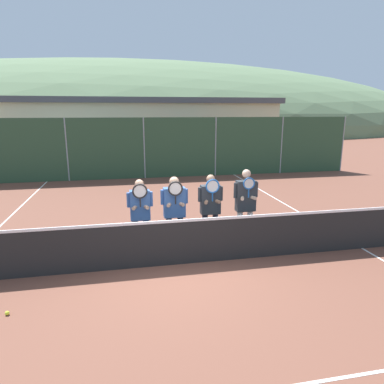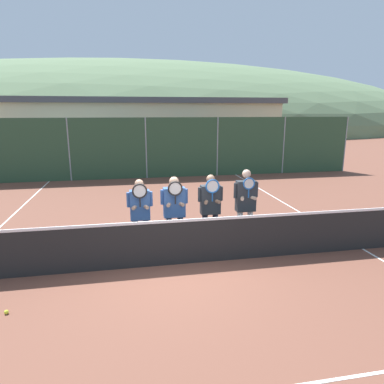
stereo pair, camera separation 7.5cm
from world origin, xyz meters
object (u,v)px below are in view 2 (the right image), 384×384
(car_left_of_center, at_px, (117,153))
(player_rightmost, at_px, (246,203))
(player_leftmost, at_px, (140,211))
(car_far_left, at_px, (24,154))
(car_center, at_px, (198,150))
(tennis_ball_on_court, at_px, (6,312))
(player_center_right, at_px, (210,206))
(player_center_left, at_px, (174,208))

(car_left_of_center, bearing_deg, player_rightmost, -75.13)
(player_leftmost, relative_size, car_far_left, 0.37)
(car_left_of_center, bearing_deg, car_center, 4.43)
(tennis_ball_on_court, bearing_deg, player_leftmost, 41.11)
(tennis_ball_on_court, bearing_deg, car_center, 67.04)
(player_leftmost, relative_size, player_center_right, 0.98)
(car_center, bearing_deg, player_leftmost, -107.23)
(player_center_left, bearing_deg, player_rightmost, -1.50)
(car_center, xyz_separation_m, tennis_ball_on_court, (-6.05, -14.27, -0.89))
(player_center_left, distance_m, car_left_of_center, 12.05)
(player_center_left, height_order, car_center, car_center)
(player_center_left, distance_m, player_center_right, 0.84)
(player_leftmost, xyz_separation_m, tennis_ball_on_court, (-2.22, -1.94, -0.98))
(player_center_right, height_order, car_far_left, car_far_left)
(car_center, bearing_deg, tennis_ball_on_court, -112.96)
(player_leftmost, distance_m, player_center_left, 0.76)
(player_center_left, relative_size, player_center_right, 1.00)
(player_leftmost, xyz_separation_m, player_center_right, (1.60, 0.08, 0.02))
(player_rightmost, bearing_deg, car_left_of_center, 104.87)
(car_far_left, bearing_deg, car_center, 2.15)
(car_far_left, distance_m, car_left_of_center, 4.78)
(car_left_of_center, bearing_deg, player_center_left, -82.67)
(player_rightmost, xyz_separation_m, tennis_ball_on_court, (-4.63, -1.92, -1.05))
(player_center_left, relative_size, car_left_of_center, 0.43)
(player_rightmost, relative_size, car_left_of_center, 0.46)
(player_rightmost, relative_size, car_far_left, 0.40)
(player_center_left, distance_m, player_rightmost, 1.65)
(player_leftmost, height_order, car_center, car_center)
(player_center_left, xyz_separation_m, tennis_ball_on_court, (-2.98, -1.96, -1.01))
(player_leftmost, xyz_separation_m, car_left_of_center, (-0.78, 11.98, -0.13))
(car_center, bearing_deg, player_center_left, -103.99)
(player_leftmost, xyz_separation_m, car_far_left, (-5.56, 11.98, -0.06))
(player_center_right, xyz_separation_m, car_center, (2.23, 12.25, -0.11))
(car_center, height_order, tennis_ball_on_court, car_center)
(player_leftmost, distance_m, tennis_ball_on_court, 3.11)
(player_center_left, height_order, car_left_of_center, player_center_left)
(player_center_right, distance_m, player_rightmost, 0.82)
(car_far_left, height_order, car_left_of_center, car_far_left)
(player_center_right, bearing_deg, player_rightmost, -7.17)
(car_far_left, bearing_deg, tennis_ball_on_court, -76.50)
(player_center_left, bearing_deg, tennis_ball_on_court, -146.64)
(tennis_ball_on_court, bearing_deg, player_center_left, 33.36)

